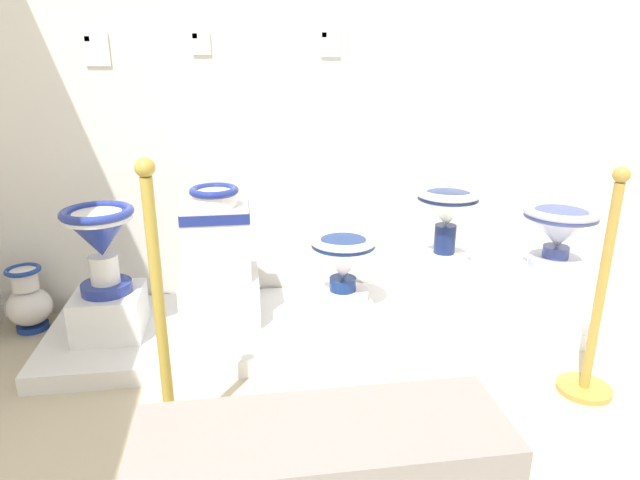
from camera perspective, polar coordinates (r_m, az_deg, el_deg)
name	(u,v)px	position (r m, az deg, el deg)	size (l,w,h in m)	color
wall_back	(327,46)	(3.03, 0.75, 19.41)	(3.79, 0.06, 2.83)	white
display_platform	(340,322)	(2.91, 2.04, -8.50)	(2.90, 0.79, 0.09)	white
plinth_block_leftmost	(110,312)	(2.85, -20.90, -7.01)	(0.31, 0.32, 0.21)	white
antique_toilet_leftmost	(100,237)	(2.72, -21.81, 0.32)	(0.33, 0.33, 0.41)	navy
plinth_block_squat_floral	(221,297)	(2.85, -10.25, -5.80)	(0.39, 0.34, 0.24)	white
antique_toilet_squat_floral	(217,232)	(2.73, -10.66, 0.82)	(0.32, 0.26, 0.45)	white
plinth_block_central_ornate	(342,304)	(2.95, 2.34, -6.64)	(0.31, 0.35, 0.05)	white
antique_toilet_central_ornate	(343,260)	(2.85, 2.41, -2.04)	(0.35, 0.35, 0.36)	white
plinth_block_slender_white	(442,283)	(3.05, 12.46, -4.34)	(0.35, 0.35, 0.23)	white
antique_toilet_slender_white	(447,213)	(2.93, 12.99, 2.76)	(0.33, 0.33, 0.40)	white
plinth_block_broad_patterned	(551,287)	(3.19, 22.75, -4.52)	(0.30, 0.36, 0.22)	white
antique_toilet_broad_patterned	(559,229)	(3.09, 23.49, 1.06)	(0.38, 0.38, 0.33)	silver
info_placard_first	(96,49)	(3.03, -22.15, 17.85)	(0.12, 0.01, 0.16)	white
info_placard_second	(201,43)	(2.96, -12.23, 19.32)	(0.09, 0.01, 0.11)	white
info_placard_third	(330,43)	(3.00, 1.07, 19.72)	(0.10, 0.01, 0.13)	white
decorative_vase_spare	(29,302)	(3.24, -27.93, -5.70)	(0.22, 0.22, 0.34)	navy
stanchion_post_near_left	(165,369)	(2.05, -15.70, -12.72)	(0.25, 0.25, 1.07)	gold
stanchion_post_near_right	(595,324)	(2.55, 26.59, -7.74)	(0.22, 0.22, 0.97)	#B58E3B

